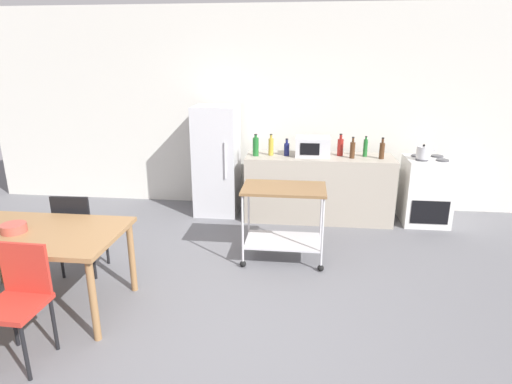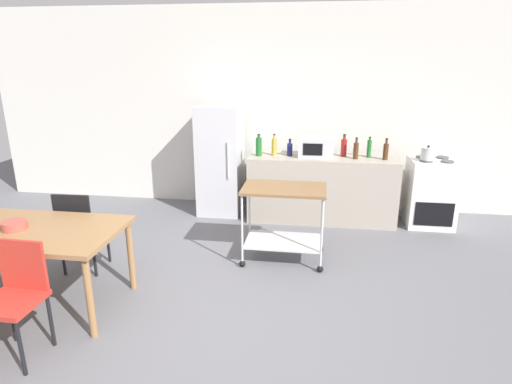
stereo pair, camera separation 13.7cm
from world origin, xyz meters
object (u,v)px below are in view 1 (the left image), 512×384
at_px(dining_table, 35,240).
at_px(microwave, 313,147).
at_px(kitchen_cart, 284,211).
at_px(bottle_olive_oil, 256,146).
at_px(refrigerator, 217,161).
at_px(fruit_bowl, 14,228).
at_px(chair_red, 19,296).
at_px(bottle_sparkling_water, 365,148).
at_px(bottle_sesame_oil, 352,150).
at_px(bottle_vinegar, 271,146).
at_px(stove_oven, 426,191).
at_px(bottle_soda, 382,150).
at_px(bottle_wine, 287,149).
at_px(bottle_soy_sauce, 340,147).
at_px(chair_black, 79,228).
at_px(kettle, 423,152).

distance_m(dining_table, microwave, 3.56).
relative_size(kitchen_cart, bottle_olive_oil, 3.06).
distance_m(refrigerator, fruit_bowl, 2.98).
xyz_separation_m(kitchen_cart, fruit_bowl, (-2.25, -1.27, 0.21)).
bearing_deg(kitchen_cart, chair_red, -134.27).
distance_m(refrigerator, bottle_sparkling_water, 2.07).
height_order(microwave, bottle_sesame_oil, bottle_sesame_oil).
distance_m(dining_table, bottle_vinegar, 3.19).
xyz_separation_m(stove_oven, bottle_sparkling_water, (-0.84, 0.03, 0.57)).
distance_m(kitchen_cart, bottle_soda, 1.83).
relative_size(bottle_wine, fruit_bowl, 1.10).
xyz_separation_m(chair_red, bottle_wine, (1.80, 3.22, 0.47)).
bearing_deg(bottle_soda, bottle_wine, 177.87).
bearing_deg(kitchen_cart, bottle_soy_sauce, 64.12).
height_order(chair_black, kitchen_cart, chair_black).
height_order(bottle_sesame_oil, bottle_soda, bottle_sesame_oil).
bearing_deg(microwave, bottle_vinegar, -178.37).
height_order(bottle_vinegar, microwave, bottle_vinegar).
bearing_deg(kitchen_cart, bottle_sparkling_water, 53.88).
bearing_deg(kettle, bottle_wine, 177.94).
bearing_deg(bottle_soda, chair_red, -133.96).
xyz_separation_m(dining_table, bottle_vinegar, (1.85, 2.57, 0.35)).
bearing_deg(bottle_vinegar, bottle_wine, 0.34).
bearing_deg(refrigerator, bottle_soy_sauce, -1.03).
height_order(stove_oven, bottle_olive_oil, bottle_olive_oil).
xyz_separation_m(stove_oven, kitchen_cart, (-1.86, -1.37, 0.12)).
bearing_deg(bottle_vinegar, stove_oven, 0.97).
bearing_deg(bottle_soy_sauce, bottle_vinegar, -174.78).
relative_size(refrigerator, microwave, 3.37).
xyz_separation_m(kitchen_cart, bottle_olive_oil, (-0.46, 1.28, 0.46)).
xyz_separation_m(stove_oven, bottle_olive_oil, (-2.32, -0.09, 0.58)).
relative_size(chair_black, bottle_soy_sauce, 2.97).
relative_size(microwave, bottle_sparkling_water, 1.65).
height_order(chair_red, bottle_olive_oil, bottle_olive_oil).
bearing_deg(bottle_vinegar, chair_red, -116.24).
bearing_deg(refrigerator, chair_red, -103.52).
relative_size(bottle_soy_sauce, bottle_sparkling_water, 1.08).
relative_size(chair_black, bottle_wine, 3.82).
bearing_deg(microwave, fruit_bowl, -134.42).
xyz_separation_m(chair_red, refrigerator, (0.80, 3.33, 0.26)).
height_order(chair_red, microwave, microwave).
relative_size(dining_table, bottle_wine, 6.43).
height_order(chair_red, bottle_sparkling_water, bottle_sparkling_water).
height_order(chair_black, bottle_soda, bottle_soda).
xyz_separation_m(dining_table, chair_black, (0.03, 0.66, -0.15)).
xyz_separation_m(refrigerator, bottle_olive_oil, (0.58, -0.17, 0.26)).
relative_size(bottle_sparkling_water, kettle, 1.16).
bearing_deg(dining_table, refrigerator, 68.46).
bearing_deg(bottle_soy_sauce, refrigerator, 178.97).
xyz_separation_m(refrigerator, bottle_wine, (1.00, -0.12, 0.22)).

